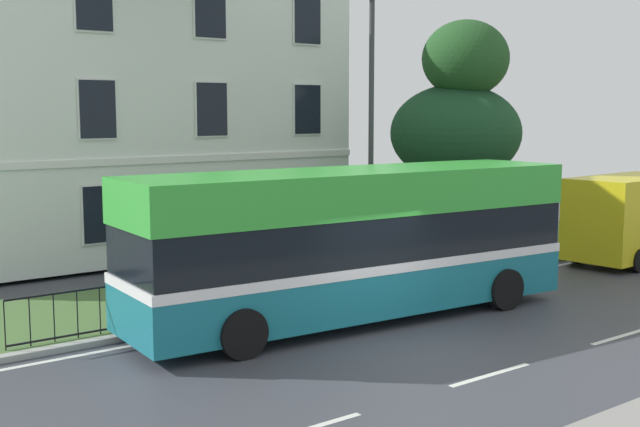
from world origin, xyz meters
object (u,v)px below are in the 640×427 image
at_px(single_decker_bus, 355,241).
at_px(evergreen_tree, 455,156).
at_px(georgian_townhouse, 86,72).
at_px(litter_bin, 236,281).
at_px(white_panel_van, 633,218).
at_px(street_lamp_post, 371,114).

bearing_deg(single_decker_bus, evergreen_tree, 34.43).
bearing_deg(evergreen_tree, georgian_townhouse, 136.43).
distance_m(single_decker_bus, litter_bin, 2.99).
bearing_deg(white_panel_van, street_lamp_post, 156.92).
bearing_deg(evergreen_tree, street_lamp_post, -161.04).
bearing_deg(georgian_townhouse, litter_bin, -95.17).
bearing_deg(white_panel_van, evergreen_tree, 118.65).
bearing_deg(litter_bin, evergreen_tree, 14.42).
xyz_separation_m(single_decker_bus, white_panel_van, (11.11, 0.17, -0.40)).
bearing_deg(white_panel_van, single_decker_bus, 177.09).
bearing_deg(street_lamp_post, evergreen_tree, 18.96).
height_order(single_decker_bus, white_panel_van, single_decker_bus).
relative_size(evergreen_tree, litter_bin, 6.63).
height_order(white_panel_van, street_lamp_post, street_lamp_post).
height_order(evergreen_tree, single_decker_bus, evergreen_tree).
height_order(georgian_townhouse, street_lamp_post, georgian_townhouse).
relative_size(white_panel_van, street_lamp_post, 0.72).
distance_m(georgian_townhouse, white_panel_van, 18.17).
distance_m(evergreen_tree, white_panel_van, 5.73).
distance_m(white_panel_van, litter_bin, 12.99).
relative_size(georgian_townhouse, evergreen_tree, 1.94).
distance_m(georgian_townhouse, litter_bin, 12.18).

